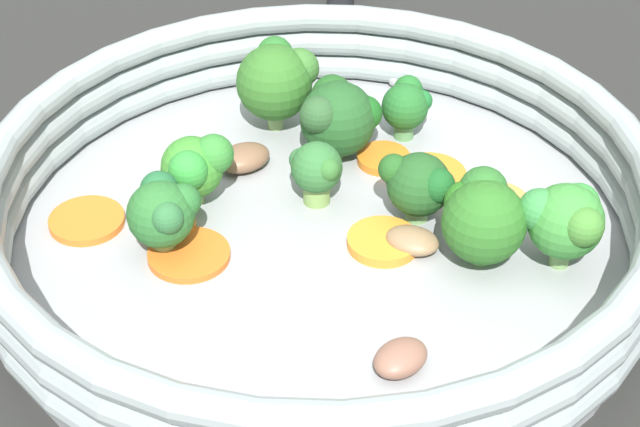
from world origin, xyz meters
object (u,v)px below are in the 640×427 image
(carrot_slice_1, at_px, (430,176))
(carrot_slice_6, at_px, (87,221))
(carrot_slice_4, at_px, (168,226))
(broccoli_floret_4, at_px, (337,116))
(carrot_slice_2, at_px, (189,255))
(broccoli_floret_1, at_px, (163,211))
(broccoli_floret_5, at_px, (316,169))
(broccoli_floret_2, at_px, (482,216))
(mushroom_piece_2, at_px, (244,158))
(skillet, at_px, (320,247))
(mushroom_piece_0, at_px, (412,240))
(broccoli_floret_0, at_px, (407,105))
(broccoli_floret_7, at_px, (277,79))
(broccoli_floret_3, at_px, (566,219))
(carrot_slice_0, at_px, (500,200))
(broccoli_floret_8, at_px, (195,166))
(carrot_slice_5, at_px, (383,242))
(mushroom_piece_1, at_px, (401,358))
(carrot_slice_3, at_px, (383,158))
(broccoli_floret_6, at_px, (419,184))

(carrot_slice_1, distance_m, carrot_slice_6, 0.20)
(carrot_slice_4, bearing_deg, broccoli_floret_4, -167.05)
(carrot_slice_2, xyz_separation_m, carrot_slice_6, (0.04, -0.05, 0.00))
(broccoli_floret_1, bearing_deg, carrot_slice_2, 124.83)
(broccoli_floret_5, bearing_deg, broccoli_floret_2, 124.56)
(carrot_slice_4, bearing_deg, mushroom_piece_2, -148.36)
(skillet, height_order, carrot_slice_6, carrot_slice_6)
(skillet, bearing_deg, broccoli_floret_1, -16.91)
(broccoli_floret_5, relative_size, mushroom_piece_2, 1.18)
(carrot_slice_1, xyz_separation_m, mushroom_piece_0, (0.04, 0.05, 0.00))
(broccoli_floret_0, bearing_deg, mushroom_piece_2, -5.64)
(broccoli_floret_7, bearing_deg, broccoli_floret_3, 112.82)
(skillet, bearing_deg, mushroom_piece_2, -80.52)
(skillet, bearing_deg, carrot_slice_6, -29.98)
(skillet, xyz_separation_m, broccoli_floret_1, (0.08, -0.02, 0.03))
(carrot_slice_0, distance_m, broccoli_floret_7, 0.16)
(broccoli_floret_8, bearing_deg, carrot_slice_0, 154.60)
(carrot_slice_6, xyz_separation_m, mushroom_piece_0, (-0.15, 0.10, 0.00))
(broccoli_floret_0, bearing_deg, broccoli_floret_2, 79.17)
(broccoli_floret_0, distance_m, mushroom_piece_0, 0.12)
(carrot_slice_5, relative_size, broccoli_floret_8, 0.90)
(broccoli_floret_5, bearing_deg, broccoli_floret_7, -98.87)
(broccoli_floret_1, height_order, broccoli_floret_2, broccoli_floret_2)
(mushroom_piece_1, bearing_deg, carrot_slice_6, -59.10)
(carrot_slice_2, bearing_deg, broccoli_floret_1, -55.17)
(carrot_slice_5, bearing_deg, broccoli_floret_4, -100.57)
(broccoli_floret_7, distance_m, mushroom_piece_1, 0.23)
(carrot_slice_4, relative_size, carrot_slice_6, 0.75)
(broccoli_floret_4, bearing_deg, broccoli_floret_2, 101.34)
(carrot_slice_5, bearing_deg, mushroom_piece_1, 66.81)
(carrot_slice_3, xyz_separation_m, mushroom_piece_0, (0.03, 0.08, 0.00))
(carrot_slice_3, bearing_deg, mushroom_piece_0, 72.36)
(mushroom_piece_2, bearing_deg, broccoli_floret_7, -137.69)
(broccoli_floret_6, bearing_deg, carrot_slice_5, 24.15)
(mushroom_piece_1, bearing_deg, mushroom_piece_0, -123.00)
(broccoli_floret_4, height_order, mushroom_piece_1, broccoli_floret_4)
(carrot_slice_1, xyz_separation_m, carrot_slice_5, (0.05, 0.04, -0.00))
(carrot_slice_1, relative_size, broccoli_floret_1, 0.95)
(carrot_slice_6, bearing_deg, carrot_slice_0, 159.16)
(carrot_slice_4, distance_m, broccoli_floret_7, 0.13)
(carrot_slice_2, relative_size, mushroom_piece_0, 1.50)
(broccoli_floret_3, distance_m, mushroom_piece_1, 0.12)
(broccoli_floret_2, bearing_deg, broccoli_floret_8, -42.74)
(skillet, distance_m, broccoli_floret_6, 0.07)
(broccoli_floret_6, height_order, broccoli_floret_7, broccoli_floret_7)
(broccoli_floret_8, distance_m, mushroom_piece_0, 0.13)
(carrot_slice_0, xyz_separation_m, carrot_slice_5, (0.08, 0.01, 0.00))
(mushroom_piece_2, bearing_deg, broccoli_floret_4, 169.54)
(broccoli_floret_4, bearing_deg, carrot_slice_4, 12.95)
(carrot_slice_4, bearing_deg, broccoli_floret_6, 158.45)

